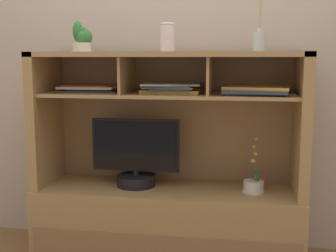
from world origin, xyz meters
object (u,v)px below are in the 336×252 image
at_px(magazine_stack_right, 172,88).
at_px(media_console, 168,196).
at_px(magazine_stack_left, 256,90).
at_px(potted_succulent, 82,39).
at_px(tv_monitor, 136,159).
at_px(potted_orchid, 254,185).
at_px(magazine_stack_centre, 91,88).
at_px(diffuser_bottle, 259,41).
at_px(ceramic_vase, 168,37).

bearing_deg(magazine_stack_right, media_console, 160.15).
height_order(magazine_stack_left, potted_succulent, potted_succulent).
bearing_deg(tv_monitor, potted_orchid, -1.18).
bearing_deg(potted_succulent, magazine_stack_centre, 72.45).
bearing_deg(tv_monitor, magazine_stack_left, -1.14).
xyz_separation_m(media_console, magazine_stack_right, (0.02, -0.01, 0.68)).
xyz_separation_m(magazine_stack_left, magazine_stack_centre, (-1.03, 0.08, -0.00)).
xyz_separation_m(magazine_stack_right, diffuser_bottle, (0.51, -0.03, 0.27)).
distance_m(diffuser_bottle, potted_succulent, 1.06).
bearing_deg(potted_succulent, ceramic_vase, -0.65).
height_order(tv_monitor, potted_orchid, tv_monitor).
relative_size(magazine_stack_centre, diffuser_bottle, 1.18).
bearing_deg(potted_succulent, diffuser_bottle, -0.82).
height_order(media_console, potted_succulent, potted_succulent).
distance_m(potted_succulent, ceramic_vase, 0.53).
height_order(media_console, diffuser_bottle, diffuser_bottle).
bearing_deg(ceramic_vase, media_console, 90.00).
bearing_deg(diffuser_bottle, potted_orchid, 133.61).
bearing_deg(ceramic_vase, potted_succulent, 179.35).
distance_m(potted_orchid, magazine_stack_centre, 1.18).
bearing_deg(potted_succulent, magazine_stack_left, -0.39).
bearing_deg(ceramic_vase, magazine_stack_right, 41.09).
relative_size(media_console, magazine_stack_centre, 4.25).
bearing_deg(magazine_stack_right, tv_monitor, -178.53).
bearing_deg(magazine_stack_right, magazine_stack_left, -2.32).
height_order(media_console, magazine_stack_centre, media_console).
xyz_separation_m(media_console, diffuser_bottle, (0.53, -0.04, 0.95)).
bearing_deg(magazine_stack_left, magazine_stack_centre, 175.34).
relative_size(media_console, tv_monitor, 2.98).
height_order(media_console, magazine_stack_left, media_console).
height_order(potted_orchid, diffuser_bottle, diffuser_bottle).
distance_m(media_console, magazine_stack_right, 0.68).
height_order(magazine_stack_left, magazine_stack_right, magazine_stack_right).
relative_size(potted_succulent, ceramic_vase, 1.11).
xyz_separation_m(potted_succulent, ceramic_vase, (0.53, -0.01, 0.01)).
relative_size(media_console, potted_orchid, 4.96).
relative_size(diffuser_bottle, potted_succulent, 1.75).
distance_m(media_console, ceramic_vase, 0.98).
height_order(magazine_stack_centre, diffuser_bottle, diffuser_bottle).
bearing_deg(media_console, potted_succulent, -177.73).
bearing_deg(ceramic_vase, magazine_stack_centre, 170.71).
xyz_separation_m(magazine_stack_left, diffuser_bottle, (0.01, -0.01, 0.28)).
distance_m(tv_monitor, potted_succulent, 0.81).
bearing_deg(magazine_stack_right, ceramic_vase, -138.91).
height_order(media_console, potted_orchid, media_console).
bearing_deg(potted_orchid, tv_monitor, 178.82).
height_order(tv_monitor, magazine_stack_right, magazine_stack_right).
bearing_deg(media_console, magazine_stack_right, -19.85).
bearing_deg(media_console, potted_orchid, -3.14).
bearing_deg(magazine_stack_right, diffuser_bottle, -3.18).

